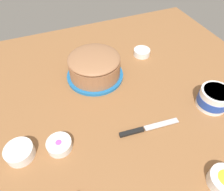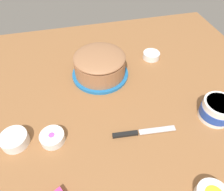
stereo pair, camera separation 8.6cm
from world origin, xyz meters
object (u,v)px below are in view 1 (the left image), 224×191
at_px(frosting_tub, 214,98).
at_px(sprinkle_bowl_green, 142,52).
at_px(spreading_knife, 145,129).
at_px(sprinkle_bowl_rainbow, 59,145).
at_px(sprinkle_bowl_pink, 20,152).
at_px(frosted_cake, 95,67).

xyz_separation_m(frosting_tub, sprinkle_bowl_green, (0.11, -0.42, -0.03)).
bearing_deg(spreading_knife, sprinkle_bowl_rainbow, -8.36).
relative_size(frosting_tub, spreading_knife, 0.53).
bearing_deg(sprinkle_bowl_pink, frosting_tub, 175.45).
height_order(sprinkle_bowl_rainbow, sprinkle_bowl_pink, sprinkle_bowl_pink).
bearing_deg(frosting_tub, spreading_knife, 1.11).
bearing_deg(frosting_tub, sprinkle_bowl_green, -75.93).
height_order(frosting_tub, sprinkle_bowl_rainbow, frosting_tub).
bearing_deg(sprinkle_bowl_green, frosted_cake, 13.89).
bearing_deg(frosted_cake, frosting_tub, 138.11).
bearing_deg(frosted_cake, sprinkle_bowl_rainbow, 52.67).
xyz_separation_m(frosted_cake, sprinkle_bowl_rainbow, (0.24, 0.31, -0.04)).
bearing_deg(spreading_knife, frosting_tub, -178.89).
distance_m(frosted_cake, frosting_tub, 0.53).
relative_size(frosted_cake, sprinkle_bowl_rainbow, 3.03).
height_order(sprinkle_bowl_pink, sprinkle_bowl_green, sprinkle_bowl_pink).
height_order(frosted_cake, sprinkle_bowl_pink, frosted_cake).
xyz_separation_m(sprinkle_bowl_rainbow, sprinkle_bowl_green, (-0.52, -0.38, -0.00)).
bearing_deg(sprinkle_bowl_pink, spreading_knife, 171.48).
height_order(spreading_knife, sprinkle_bowl_pink, sprinkle_bowl_pink).
bearing_deg(sprinkle_bowl_pink, sprinkle_bowl_green, -151.08).
xyz_separation_m(sprinkle_bowl_pink, sprinkle_bowl_green, (-0.66, -0.36, -0.00)).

